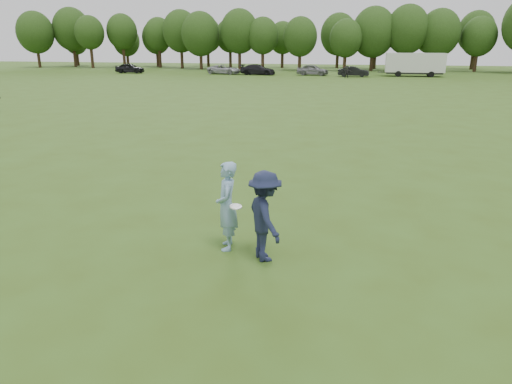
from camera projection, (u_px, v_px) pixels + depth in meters
The scene contains 12 objects.
ground at pixel (259, 256), 9.91m from camera, with size 200.00×200.00×0.00m, color #375016.
thrower at pixel (227, 206), 10.02m from camera, with size 0.73×0.48×2.00m, color #7EA4C3.
defender at pixel (265, 216), 9.50m from camera, with size 1.26×0.72×1.95m, color #1A213A.
player_far_d at pixel (347, 72), 61.77m from camera, with size 1.51×0.48×1.63m, color #292929.
car_a at pixel (130, 68), 72.17m from camera, with size 1.81×4.49×1.53m, color black.
car_c at pixel (224, 69), 69.65m from camera, with size 2.35×5.09×1.42m, color #A5A5A9.
car_d at pixel (258, 70), 68.05m from camera, with size 2.13×5.25×1.52m, color black.
car_e at pixel (313, 70), 66.93m from camera, with size 1.87×4.64×1.58m, color slate.
car_f at pixel (354, 72), 64.20m from camera, with size 1.49×4.27×1.41m, color black.
disc_in_play at pixel (236, 207), 9.78m from camera, with size 0.30×0.31×0.07m.
cargo_trailer at pixel (415, 64), 64.36m from camera, with size 9.00×2.75×3.20m.
treeline at pixel (373, 33), 78.59m from camera, with size 130.35×18.39×11.74m.
Camera 1 is at (1.98, -8.77, 4.39)m, focal length 32.00 mm.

